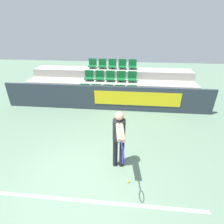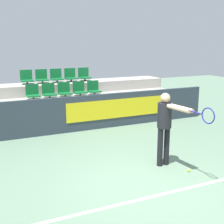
# 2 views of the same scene
# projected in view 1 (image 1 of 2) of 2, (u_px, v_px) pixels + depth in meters

# --- Properties ---
(ground_plane) EXTENTS (30.00, 30.00, 0.00)m
(ground_plane) POSITION_uv_depth(u_px,v_px,m) (85.00, 183.00, 4.44)
(ground_plane) COLOR slate
(court_baseline) EXTENTS (5.72, 0.08, 0.01)m
(court_baseline) POSITION_uv_depth(u_px,v_px,m) (80.00, 200.00, 4.01)
(court_baseline) COLOR white
(court_baseline) RESTS_ON ground
(barrier_wall) EXTENTS (9.35, 0.14, 1.14)m
(barrier_wall) POSITION_uv_depth(u_px,v_px,m) (107.00, 98.00, 7.87)
(barrier_wall) COLOR #2D3842
(barrier_wall) RESTS_ON ground
(bleacher_tier_front) EXTENTS (8.95, 1.06, 0.41)m
(bleacher_tier_front) POSITION_uv_depth(u_px,v_px,m) (108.00, 100.00, 8.58)
(bleacher_tier_front) COLOR #ADA89E
(bleacher_tier_front) RESTS_ON ground
(bleacher_tier_middle) EXTENTS (8.95, 1.06, 0.82)m
(bleacher_tier_middle) POSITION_uv_depth(u_px,v_px,m) (110.00, 89.00, 9.43)
(bleacher_tier_middle) COLOR #ADA89E
(bleacher_tier_middle) RESTS_ON ground
(bleacher_tier_back) EXTENTS (8.95, 1.06, 1.22)m
(bleacher_tier_back) POSITION_uv_depth(u_px,v_px,m) (112.00, 79.00, 10.27)
(bleacher_tier_back) COLOR #ADA89E
(bleacher_tier_back) RESTS_ON ground
(stadium_chair_0) EXTENTS (0.45, 0.39, 0.53)m
(stadium_chair_0) POSITION_uv_depth(u_px,v_px,m) (85.00, 90.00, 8.60)
(stadium_chair_0) COLOR #333333
(stadium_chair_0) RESTS_ON bleacher_tier_front
(stadium_chair_1) EXTENTS (0.45, 0.39, 0.53)m
(stadium_chair_1) POSITION_uv_depth(u_px,v_px,m) (96.00, 91.00, 8.55)
(stadium_chair_1) COLOR #333333
(stadium_chair_1) RESTS_ON bleacher_tier_front
(stadium_chair_2) EXTENTS (0.45, 0.39, 0.53)m
(stadium_chair_2) POSITION_uv_depth(u_px,v_px,m) (108.00, 91.00, 8.50)
(stadium_chair_2) COLOR #333333
(stadium_chair_2) RESTS_ON bleacher_tier_front
(stadium_chair_3) EXTENTS (0.45, 0.39, 0.53)m
(stadium_chair_3) POSITION_uv_depth(u_px,v_px,m) (120.00, 92.00, 8.45)
(stadium_chair_3) COLOR #333333
(stadium_chair_3) RESTS_ON bleacher_tier_front
(stadium_chair_4) EXTENTS (0.45, 0.39, 0.53)m
(stadium_chair_4) POSITION_uv_depth(u_px,v_px,m) (132.00, 92.00, 8.40)
(stadium_chair_4) COLOR #333333
(stadium_chair_4) RESTS_ON bleacher_tier_front
(stadium_chair_5) EXTENTS (0.45, 0.39, 0.53)m
(stadium_chair_5) POSITION_uv_depth(u_px,v_px,m) (89.00, 76.00, 9.35)
(stadium_chair_5) COLOR #333333
(stadium_chair_5) RESTS_ON bleacher_tier_middle
(stadium_chair_6) EXTENTS (0.45, 0.39, 0.53)m
(stadium_chair_6) POSITION_uv_depth(u_px,v_px,m) (100.00, 77.00, 9.30)
(stadium_chair_6) COLOR #333333
(stadium_chair_6) RESTS_ON bleacher_tier_middle
(stadium_chair_7) EXTENTS (0.45, 0.39, 0.53)m
(stadium_chair_7) POSITION_uv_depth(u_px,v_px,m) (110.00, 77.00, 9.25)
(stadium_chair_7) COLOR #333333
(stadium_chair_7) RESTS_ON bleacher_tier_middle
(stadium_chair_8) EXTENTS (0.45, 0.39, 0.53)m
(stadium_chair_8) POSITION_uv_depth(u_px,v_px,m) (121.00, 77.00, 9.20)
(stadium_chair_8) COLOR #333333
(stadium_chair_8) RESTS_ON bleacher_tier_middle
(stadium_chair_9) EXTENTS (0.45, 0.39, 0.53)m
(stadium_chair_9) POSITION_uv_depth(u_px,v_px,m) (132.00, 78.00, 9.15)
(stadium_chair_9) COLOR #333333
(stadium_chair_9) RESTS_ON bleacher_tier_middle
(stadium_chair_10) EXTENTS (0.45, 0.39, 0.53)m
(stadium_chair_10) POSITION_uv_depth(u_px,v_px,m) (92.00, 64.00, 10.10)
(stadium_chair_10) COLOR #333333
(stadium_chair_10) RESTS_ON bleacher_tier_back
(stadium_chair_11) EXTENTS (0.45, 0.39, 0.53)m
(stadium_chair_11) POSITION_uv_depth(u_px,v_px,m) (102.00, 64.00, 10.05)
(stadium_chair_11) COLOR #333333
(stadium_chair_11) RESTS_ON bleacher_tier_back
(stadium_chair_12) EXTENTS (0.45, 0.39, 0.53)m
(stadium_chair_12) POSITION_uv_depth(u_px,v_px,m) (112.00, 65.00, 10.00)
(stadium_chair_12) COLOR #333333
(stadium_chair_12) RESTS_ON bleacher_tier_back
(stadium_chair_13) EXTENTS (0.45, 0.39, 0.53)m
(stadium_chair_13) POSITION_uv_depth(u_px,v_px,m) (122.00, 65.00, 9.95)
(stadium_chair_13) COLOR #333333
(stadium_chair_13) RESTS_ON bleacher_tier_back
(stadium_chair_14) EXTENTS (0.45, 0.39, 0.53)m
(stadium_chair_14) POSITION_uv_depth(u_px,v_px,m) (132.00, 65.00, 9.90)
(stadium_chair_14) COLOR #333333
(stadium_chair_14) RESTS_ON bleacher_tier_back
(tennis_player) EXTENTS (0.35, 1.56, 1.71)m
(tennis_player) POSITION_uv_depth(u_px,v_px,m) (119.00, 136.00, 4.44)
(tennis_player) COLOR black
(tennis_player) RESTS_ON ground
(tennis_ball) EXTENTS (0.07, 0.07, 0.07)m
(tennis_ball) POSITION_uv_depth(u_px,v_px,m) (129.00, 181.00, 4.44)
(tennis_ball) COLOR #CCDB33
(tennis_ball) RESTS_ON ground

